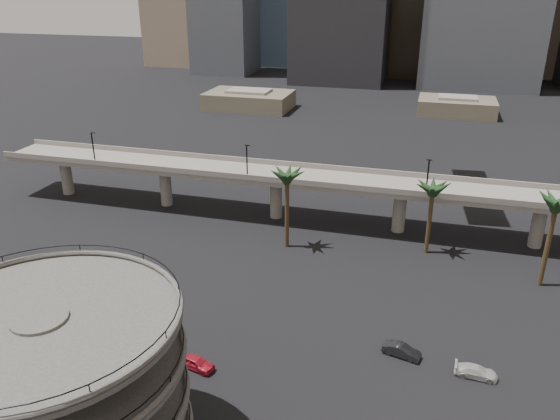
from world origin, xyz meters
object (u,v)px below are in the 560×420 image
(overpass, at_px, (337,185))
(car_a, at_px, (196,363))
(car_b, at_px, (402,351))
(parking_ramp, at_px, (52,383))
(car_c, at_px, (476,372))

(overpass, xyz_separation_m, car_a, (-7.88, -43.05, -6.59))
(car_a, distance_m, car_b, 23.58)
(overpass, distance_m, car_a, 44.26)
(parking_ramp, distance_m, car_a, 19.06)
(car_a, bearing_deg, overpass, 3.02)
(car_c, bearing_deg, overpass, 34.11)
(parking_ramp, relative_size, car_a, 5.07)
(car_a, height_order, car_b, car_a)
(parking_ramp, xyz_separation_m, overpass, (13.00, 59.00, -2.50))
(parking_ramp, height_order, car_b, parking_ramp)
(overpass, bearing_deg, car_a, -100.37)
(parking_ramp, bearing_deg, car_b, 41.97)
(overpass, height_order, car_b, overpass)
(car_a, distance_m, car_c, 30.96)
(overpass, bearing_deg, parking_ramp, -102.43)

